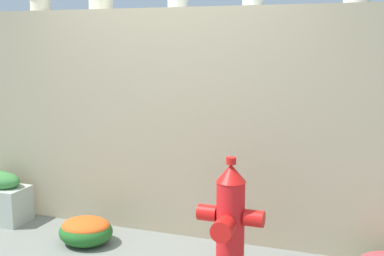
{
  "coord_description": "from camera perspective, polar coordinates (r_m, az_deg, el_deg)",
  "views": [
    {
      "loc": [
        1.67,
        -2.95,
        1.73
      ],
      "look_at": [
        0.22,
        1.04,
        1.0
      ],
      "focal_mm": 46.56,
      "sensor_mm": 36.0,
      "label": 1
    }
  ],
  "objects": [
    {
      "name": "stone_wall",
      "position": [
        4.57,
        -1.77,
        0.74
      ],
      "size": [
        5.08,
        0.39,
        2.03
      ],
      "primitive_type": "cube",
      "color": "tan",
      "rests_on": "ground"
    },
    {
      "name": "fire_hydrant",
      "position": [
        3.75,
        4.36,
        -10.73
      ],
      "size": [
        0.5,
        0.41,
        0.91
      ],
      "color": "red",
      "rests_on": "ground"
    },
    {
      "name": "flower_bush_right",
      "position": [
        4.51,
        -12.07,
        -11.34
      ],
      "size": [
        0.48,
        0.43,
        0.24
      ],
      "color": "#246424",
      "rests_on": "ground"
    }
  ]
}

